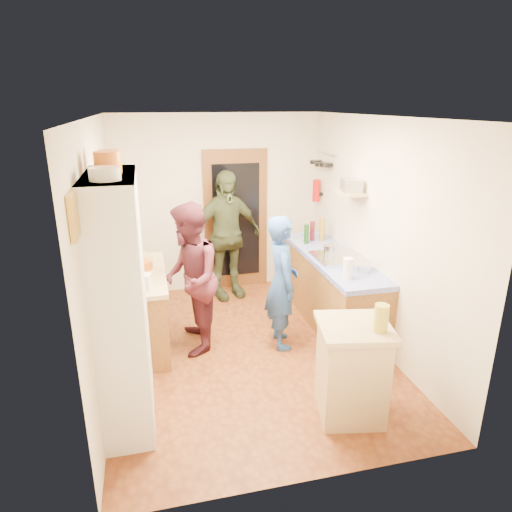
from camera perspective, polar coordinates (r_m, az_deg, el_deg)
name	(u,v)px	position (r m, az deg, el deg)	size (l,w,h in m)	color
floor	(249,350)	(5.43, -0.91, -11.72)	(3.00, 4.00, 0.02)	brown
ceiling	(247,116)	(4.68, -1.09, 17.15)	(3.00, 4.00, 0.02)	silver
wall_back	(219,204)	(6.81, -4.71, 6.46)	(3.00, 0.02, 2.60)	beige
wall_front	(314,329)	(3.10, 7.23, -9.05)	(3.00, 0.02, 2.60)	beige
wall_left	(101,253)	(4.81, -18.82, 0.31)	(0.02, 4.00, 2.60)	beige
wall_right	(376,234)	(5.41, 14.83, 2.67)	(0.02, 4.00, 2.60)	beige
door_frame	(236,220)	(6.87, -2.53, 4.47)	(0.95, 0.06, 2.10)	brown
door_glass	(236,221)	(6.83, -2.48, 4.40)	(0.70, 0.02, 1.70)	black
hutch_body	(122,302)	(4.12, -16.46, -5.54)	(0.40, 1.20, 2.20)	silver
hutch_top_shelf	(108,177)	(3.82, -17.96, 9.42)	(0.40, 1.14, 0.04)	silver
plate_stack	(105,174)	(3.51, -18.38, 9.74)	(0.23, 0.23, 0.09)	white
orange_pot_a	(108,162)	(3.87, -18.06, 11.09)	(0.21, 0.21, 0.17)	orange
orange_pot_b	(110,159)	(4.14, -17.80, 11.49)	(0.18, 0.18, 0.16)	orange
left_counter_base	(140,311)	(5.53, -14.31, -6.64)	(0.60, 1.40, 0.85)	olive
left_counter_top	(137,275)	(5.35, -14.69, -2.28)	(0.64, 1.44, 0.05)	#D3B580
toaster	(140,282)	(4.85, -14.24, -3.14)	(0.21, 0.14, 0.16)	white
kettle	(131,271)	(5.13, -15.37, -1.84)	(0.17, 0.17, 0.19)	white
orange_bowl	(143,265)	(5.43, -13.90, -1.10)	(0.21, 0.21, 0.10)	orange
chopping_board	(138,256)	(5.86, -14.49, -0.03)	(0.30, 0.22, 0.03)	#D3B580
right_counter_base	(330,291)	(5.99, 9.29, -4.29)	(0.60, 2.20, 0.84)	olive
right_counter_top	(332,258)	(5.84, 9.52, -0.22)	(0.62, 2.22, 0.06)	#1625C1
hob	(338,258)	(5.68, 10.15, -0.24)	(0.55, 0.58, 0.04)	silver
pot_on_hob	(331,250)	(5.72, 9.36, 0.78)	(0.18, 0.18, 0.12)	silver
bottle_a	(306,234)	(6.24, 6.32, 2.75)	(0.07, 0.07, 0.27)	#143F14
bottle_b	(312,231)	(6.39, 7.05, 3.12)	(0.07, 0.07, 0.27)	#591419
bottle_c	(322,229)	(6.40, 8.27, 3.34)	(0.08, 0.08, 0.33)	olive
paper_towel	(348,268)	(5.06, 11.40, -1.53)	(0.11, 0.11, 0.24)	white
mixing_bowl	(361,267)	(5.35, 12.94, -1.34)	(0.24, 0.24, 0.09)	silver
island_base	(351,373)	(4.31, 11.84, -14.11)	(0.55, 0.55, 0.86)	#D3B580
island_top	(355,327)	(4.08, 12.26, -8.72)	(0.62, 0.62, 0.05)	#D3B580
cutting_board	(348,324)	(4.11, 11.42, -8.32)	(0.35, 0.28, 0.02)	white
oil_jar	(381,318)	(3.97, 15.37, -7.50)	(0.12, 0.12, 0.24)	#AD9E2D
pan_rail	(326,154)	(6.61, 8.72, 12.54)	(0.02, 0.02, 0.65)	silver
pan_hang_a	(326,165)	(6.44, 8.74, 11.21)	(0.18, 0.18, 0.05)	black
pan_hang_b	(321,164)	(6.63, 8.08, 11.28)	(0.16, 0.16, 0.05)	black
pan_hang_c	(316,162)	(6.81, 7.46, 11.59)	(0.17, 0.17, 0.05)	black
wall_shelf	(351,193)	(5.65, 11.77, 7.74)	(0.26, 0.42, 0.03)	#D3B580
radio	(351,185)	(5.63, 11.83, 8.64)	(0.22, 0.30, 0.15)	silver
ext_bracket	(320,194)	(6.86, 8.00, 7.72)	(0.06, 0.10, 0.04)	black
fire_extinguisher	(316,191)	(6.83, 7.55, 8.12)	(0.11, 0.11, 0.32)	red
picture_frame	(73,216)	(3.13, -21.85, 4.67)	(0.03, 0.25, 0.30)	gold
person_hob	(285,283)	(5.20, 3.62, -3.38)	(0.57, 0.37, 1.57)	#274A92
person_left	(192,278)	(5.18, -7.98, -2.72)	(0.84, 0.65, 1.72)	#491B25
person_back	(227,235)	(6.52, -3.70, 2.58)	(1.09, 0.45, 1.86)	#384027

